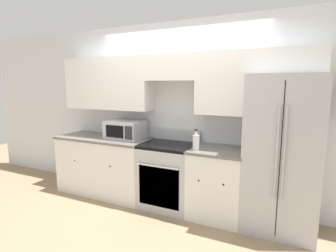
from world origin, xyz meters
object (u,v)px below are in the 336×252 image
(refrigerator, at_px, (281,154))
(microwave, at_px, (126,130))
(oven_range, at_px, (168,175))
(bottle, at_px, (196,142))

(refrigerator, xyz_separation_m, microwave, (-2.18, 0.02, 0.12))
(oven_range, distance_m, bottle, 0.73)
(oven_range, distance_m, microwave, 0.95)
(oven_range, xyz_separation_m, refrigerator, (1.43, 0.04, 0.46))
(refrigerator, height_order, bottle, refrigerator)
(refrigerator, distance_m, bottle, 1.00)
(oven_range, relative_size, bottle, 3.99)
(bottle, bearing_deg, oven_range, 159.91)
(refrigerator, relative_size, bottle, 6.87)
(oven_range, relative_size, refrigerator, 0.58)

